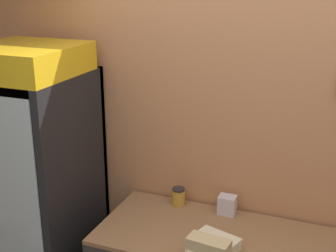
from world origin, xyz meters
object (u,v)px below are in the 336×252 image
at_px(sandwich_stack_middle, 209,245).
at_px(condiment_jar, 178,196).
at_px(beverage_cooler, 43,178).
at_px(napkin_dispenser, 227,205).
at_px(sandwich_flat_left, 218,241).

bearing_deg(sandwich_stack_middle, condiment_jar, 124.48).
bearing_deg(condiment_jar, beverage_cooler, -164.32).
relative_size(beverage_cooler, condiment_jar, 17.19).
xyz_separation_m(beverage_cooler, napkin_dispenser, (1.22, 0.25, -0.08)).
distance_m(condiment_jar, napkin_dispenser, 0.33).
bearing_deg(napkin_dispenser, sandwich_flat_left, -82.25).
bearing_deg(condiment_jar, sandwich_stack_middle, -55.52).
xyz_separation_m(sandwich_stack_middle, sandwich_flat_left, (0.01, 0.16, -0.07)).
xyz_separation_m(beverage_cooler, condiment_jar, (0.89, 0.25, -0.09)).
bearing_deg(sandwich_stack_middle, sandwich_flat_left, 86.47).
distance_m(beverage_cooler, napkin_dispenser, 1.25).
height_order(condiment_jar, napkin_dispenser, napkin_dispenser).
xyz_separation_m(sandwich_stack_middle, napkin_dispenser, (-0.04, 0.54, -0.04)).
relative_size(sandwich_stack_middle, napkin_dispenser, 1.99).
bearing_deg(beverage_cooler, sandwich_flat_left, -5.92).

